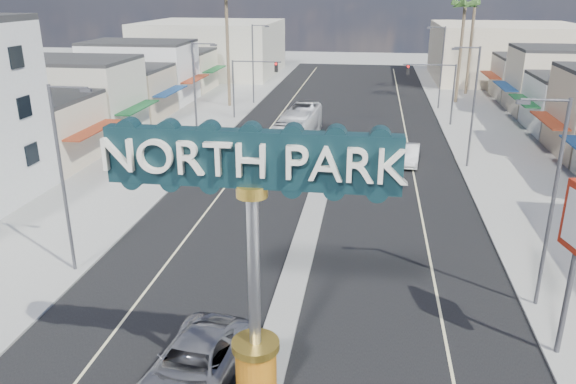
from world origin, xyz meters
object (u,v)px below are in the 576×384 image
(car_parked_left, at_px, (256,153))
(traffic_signal_left, at_px, (250,78))
(gateway_sign, at_px, (253,245))
(streetlight_l_mid, at_px, (197,94))
(palm_left_far, at_px, (226,1))
(palm_right_mid, at_px, (465,9))
(suv_left, at_px, (194,365))
(streetlight_l_far, at_px, (254,60))
(streetlight_r_mid, at_px, (472,101))
(traffic_signal_right, at_px, (435,82))
(city_bus, at_px, (298,128))
(car_parked_right, at_px, (409,154))
(streetlight_l_near, at_px, (65,172))
(streetlight_r_near, at_px, (550,196))
(streetlight_r_far, at_px, (441,64))

(car_parked_left, bearing_deg, traffic_signal_left, 109.41)
(gateway_sign, distance_m, streetlight_l_mid, 29.91)
(palm_left_far, bearing_deg, palm_right_mid, 12.99)
(suv_left, bearing_deg, streetlight_l_far, 105.66)
(palm_right_mid, bearing_deg, streetlight_r_mid, -95.64)
(suv_left, bearing_deg, palm_right_mid, 80.20)
(traffic_signal_left, bearing_deg, traffic_signal_right, 0.00)
(palm_left_far, distance_m, city_bus, 20.89)
(streetlight_l_mid, bearing_deg, car_parked_right, 1.18)
(car_parked_right, distance_m, city_bus, 10.17)
(streetlight_l_near, relative_size, city_bus, 0.83)
(car_parked_left, distance_m, city_bus, 6.56)
(car_parked_left, bearing_deg, suv_left, -77.10)
(traffic_signal_left, height_order, palm_right_mid, palm_right_mid)
(traffic_signal_left, bearing_deg, gateway_sign, -77.67)
(streetlight_r_mid, height_order, car_parked_right, streetlight_r_mid)
(palm_right_mid, bearing_deg, palm_left_far, -167.01)
(streetlight_r_near, xyz_separation_m, palm_left_far, (-23.43, 40.00, 6.43))
(gateway_sign, height_order, streetlight_l_mid, gateway_sign)
(streetlight_r_near, bearing_deg, gateway_sign, -142.45)
(streetlight_r_far, distance_m, car_parked_left, 28.61)
(gateway_sign, distance_m, city_bus, 33.08)
(gateway_sign, bearing_deg, palm_left_far, 105.15)
(streetlight_l_far, bearing_deg, gateway_sign, -78.22)
(streetlight_l_mid, height_order, streetlight_r_near, same)
(palm_left_far, height_order, car_parked_right, palm_left_far)
(traffic_signal_right, xyz_separation_m, palm_right_mid, (3.82, 12.01, 6.33))
(streetlight_l_near, xyz_separation_m, city_bus, (7.45, 24.63, -3.56))
(car_parked_left, bearing_deg, streetlight_r_far, 61.69)
(streetlight_r_near, relative_size, car_parked_right, 2.00)
(palm_right_mid, distance_m, suv_left, 56.16)
(traffic_signal_right, relative_size, car_parked_left, 1.18)
(traffic_signal_left, distance_m, palm_right_mid, 26.01)
(car_parked_left, relative_size, city_bus, 0.47)
(palm_right_mid, height_order, city_bus, palm_right_mid)
(streetlight_r_near, relative_size, streetlight_r_mid, 1.00)
(streetlight_r_mid, bearing_deg, streetlight_l_near, -136.21)
(gateway_sign, xyz_separation_m, streetlight_l_near, (-10.43, 8.02, -0.86))
(streetlight_l_near, distance_m, car_parked_right, 26.64)
(streetlight_l_far, relative_size, car_parked_left, 1.76)
(gateway_sign, relative_size, car_parked_right, 2.03)
(gateway_sign, xyz_separation_m, streetlight_l_mid, (-10.43, 28.02, -0.86))
(streetlight_r_mid, bearing_deg, car_parked_right, 175.35)
(traffic_signal_right, distance_m, city_bus, 15.60)
(streetlight_l_far, distance_m, streetlight_r_near, 46.90)
(streetlight_r_near, bearing_deg, streetlight_l_near, 180.00)
(streetlight_l_far, height_order, streetlight_r_mid, same)
(traffic_signal_left, relative_size, city_bus, 0.55)
(traffic_signal_right, height_order, streetlight_l_mid, streetlight_l_mid)
(traffic_signal_left, height_order, streetlight_l_far, streetlight_l_far)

